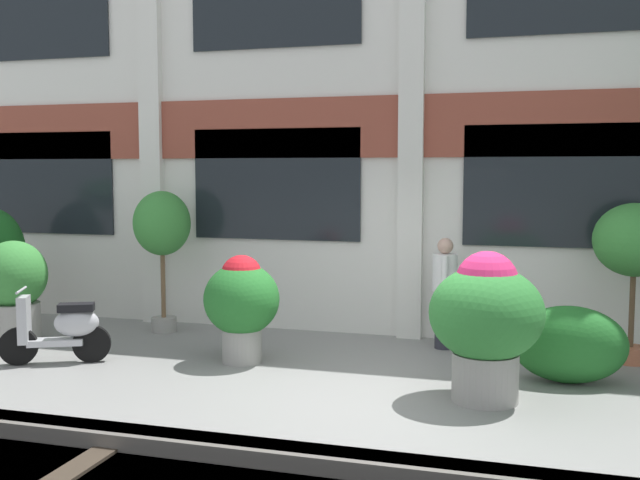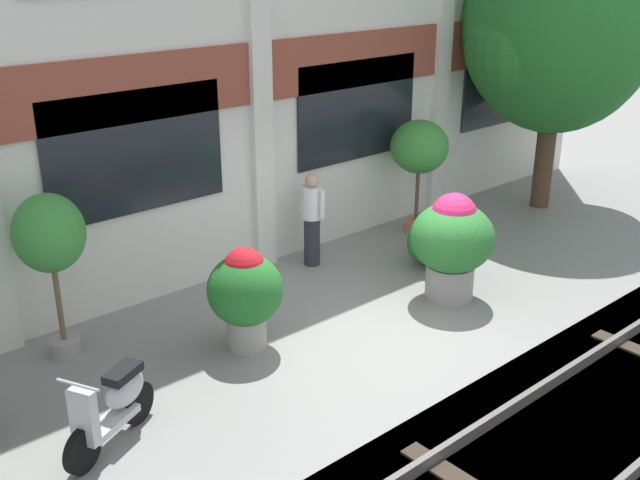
# 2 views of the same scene
# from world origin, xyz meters

# --- Properties ---
(ground_plane) EXTENTS (80.00, 80.00, 0.00)m
(ground_plane) POSITION_xyz_m (0.00, 0.00, 0.00)
(ground_plane) COLOR gray
(apartment_facade) EXTENTS (17.08, 0.64, 7.29)m
(apartment_facade) POSITION_xyz_m (0.00, 3.07, 3.64)
(apartment_facade) COLOR silver
(apartment_facade) RESTS_ON ground
(rail_tracks) EXTENTS (24.72, 2.80, 0.43)m
(rail_tracks) POSITION_xyz_m (0.00, -3.10, -0.13)
(rail_tracks) COLOR #423F3A
(rail_tracks) RESTS_ON ground
(broadleaf_tree) EXTENTS (3.76, 3.58, 5.59)m
(broadleaf_tree) POSITION_xyz_m (5.92, 1.50, 3.45)
(broadleaf_tree) COLOR #4C3826
(broadleaf_tree) RESTS_ON ground
(potted_plant_glazed_jar) EXTENTS (1.21, 1.21, 1.62)m
(potted_plant_glazed_jar) POSITION_xyz_m (1.29, -0.01, 0.92)
(potted_plant_glazed_jar) COLOR gray
(potted_plant_glazed_jar) RESTS_ON ground
(potted_plant_tall_urn) EXTENTS (1.02, 1.02, 2.05)m
(potted_plant_tall_urn) POSITION_xyz_m (2.97, 2.16, 1.53)
(potted_plant_tall_urn) COLOR #B76647
(potted_plant_tall_urn) RESTS_ON ground
(potted_plant_low_pan) EXTENTS (0.87, 0.87, 2.15)m
(potted_plant_low_pan) POSITION_xyz_m (-3.68, 2.15, 1.59)
(potted_plant_low_pan) COLOR gray
(potted_plant_low_pan) RESTS_ON ground
(potted_plant_fluted_column) EXTENTS (0.97, 0.97, 1.39)m
(potted_plant_fluted_column) POSITION_xyz_m (-1.82, 0.77, 0.80)
(potted_plant_fluted_column) COLOR gray
(potted_plant_fluted_column) RESTS_ON ground
(scooter_near_curb) EXTENTS (1.28, 0.76, 0.98)m
(scooter_near_curb) POSITION_xyz_m (-4.03, 0.06, 0.44)
(scooter_near_curb) COLOR black
(scooter_near_curb) RESTS_ON ground
(resident_by_doorway) EXTENTS (0.34, 0.53, 1.54)m
(resident_by_doorway) POSITION_xyz_m (0.57, 2.27, 0.82)
(resident_by_doorway) COLOR #282833
(resident_by_doorway) RESTS_ON ground
(topiary_hedge) EXTENTS (1.33, 0.73, 0.90)m
(topiary_hedge) POSITION_xyz_m (2.17, 0.98, 0.45)
(topiary_hedge) COLOR #236B28
(topiary_hedge) RESTS_ON ground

